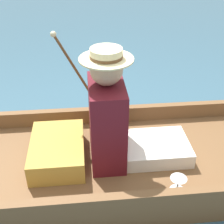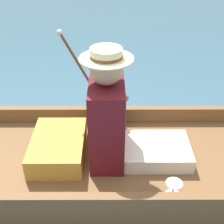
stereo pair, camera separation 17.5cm
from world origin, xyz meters
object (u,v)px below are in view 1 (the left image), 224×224
Objects in this scene: teddy_bear at (113,110)px; walking_cane at (79,75)px; seated_person at (118,121)px; wine_glass at (178,182)px.

walking_cane is at bearing -101.95° from teddy_bear.
seated_person is 0.51m from walking_cane.
walking_cane is (-0.41, -0.25, 0.17)m from seated_person.
wine_glass is at bearing 37.39° from walking_cane.
teddy_bear is 3.73× the size of wine_glass.
teddy_bear reaches higher than wine_glass.
wine_glass is (0.37, 0.34, -0.24)m from seated_person.
teddy_bear is 0.81m from wine_glass.
seated_person is at bearing 31.75° from walking_cane.
seated_person is 0.38m from teddy_bear.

